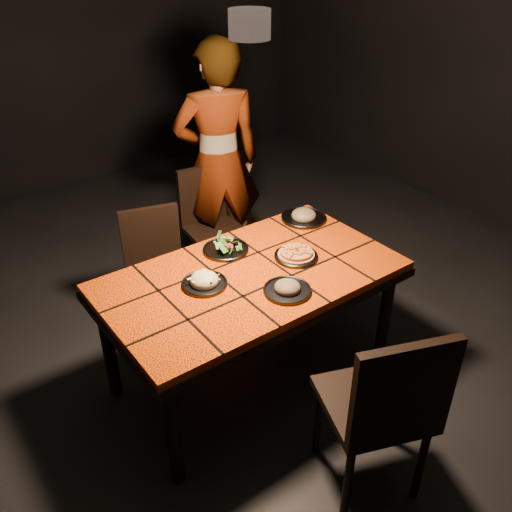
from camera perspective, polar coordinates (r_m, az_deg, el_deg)
room_shell at (r=2.59m, az=-0.61°, el=12.21°), size 6.04×7.04×3.08m
dining_table at (r=2.97m, az=-0.52°, el=-3.07°), size 1.62×0.92×0.75m
chair_near at (r=2.51m, az=13.44°, el=-14.97°), size 0.58×0.58×1.00m
chair_far_left at (r=3.57m, az=-10.48°, el=-0.78°), size 0.47×0.47×0.84m
chair_far_right at (r=4.03m, az=-4.81°, el=4.00°), size 0.43×0.43×0.88m
diner at (r=4.01m, az=-4.01°, el=9.83°), size 0.74×0.61×1.76m
pendant_lamp at (r=2.47m, az=-0.69°, el=23.63°), size 0.18×0.18×1.06m
plate_pizza at (r=3.06m, az=4.24°, el=0.12°), size 0.28×0.28×0.04m
plate_pasta at (r=2.83m, az=-5.46°, el=-2.70°), size 0.24×0.24×0.08m
plate_salad at (r=3.12m, az=-3.21°, el=0.97°), size 0.27×0.27×0.07m
plate_mushroom_a at (r=2.77m, az=3.32°, el=-3.40°), size 0.25×0.25×0.08m
plate_mushroom_b at (r=3.47m, az=5.05°, el=4.26°), size 0.29×0.29×0.10m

